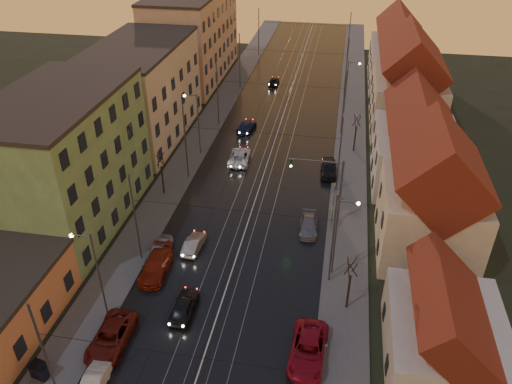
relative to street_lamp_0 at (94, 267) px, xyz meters
The scene contains 47 objects.
ground 10.52m from the street_lamp_0, 12.39° to the right, with size 160.00×160.00×0.00m, color black.
road 39.38m from the street_lamp_0, 76.53° to the left, with size 16.00×120.00×0.04m, color black.
sidewalk_left 38.31m from the street_lamp_0, 91.35° to the left, with size 4.00×120.00×0.15m, color #4C4C4C.
sidewalk_right 42.80m from the street_lamp_0, 63.31° to the left, with size 4.00×120.00×0.15m, color #4C4C4C.
tram_rail_0 38.92m from the street_lamp_0, 79.70° to the left, with size 0.06×120.00×0.03m, color gray.
tram_rail_1 39.20m from the street_lamp_0, 77.63° to the left, with size 0.06×120.00×0.03m, color gray.
tram_rail_2 39.56m from the street_lamp_0, 75.43° to the left, with size 0.06×120.00×0.03m, color gray.
tram_rail_3 39.94m from the street_lamp_0, 73.43° to the left, with size 0.06×120.00×0.03m, color gray.
apartment_left_1 14.73m from the street_lamp_0, 124.98° to the left, with size 10.00×18.00×13.00m, color #5E7E50.
apartment_left_2 33.10m from the street_lamp_0, 104.70° to the left, with size 10.00×20.00×12.00m, color #BFAB94.
apartment_left_3 56.67m from the street_lamp_0, 98.53° to the left, with size 10.00×24.00×14.00m, color tan.
house_right_0 26.18m from the street_lamp_0, ahead, with size 8.16×10.20×5.80m.
house_right_1 29.17m from the street_lamp_0, 26.47° to the left, with size 8.67×10.20×10.80m.
house_right_2 36.84m from the street_lamp_0, 44.89° to the left, with size 9.18×12.24×9.20m.
house_right_3 48.61m from the street_lamp_0, 57.52° to the left, with size 9.18×14.28×11.50m.
house_right_4 64.52m from the street_lamp_0, 66.13° to the left, with size 9.18×16.32×10.00m.
catenary_pole_l_0 8.03m from the street_lamp_0, 86.39° to the right, with size 0.16×0.16×9.00m, color #595B60.
catenary_pole_l_1 7.03m from the street_lamp_0, 85.88° to the left, with size 0.16×0.16×9.00m, color #595B60.
catenary_pole_r_1 19.04m from the street_lamp_0, 21.57° to the left, with size 0.16×0.16×9.00m, color #595B60.
catenary_pole_l_2 22.01m from the street_lamp_0, 88.69° to the left, with size 0.16×0.16×9.00m, color #595B60.
catenary_pole_r_2 28.24m from the street_lamp_0, 51.17° to the left, with size 0.16×0.16×9.00m, color #595B60.
catenary_pole_l_3 37.01m from the street_lamp_0, 89.22° to the left, with size 0.16×0.16×9.00m, color #595B60.
catenary_pole_r_3 41.02m from the street_lamp_0, 64.43° to the left, with size 0.16×0.16×9.00m, color #595B60.
catenary_pole_l_4 52.00m from the street_lamp_0, 89.44° to the left, with size 0.16×0.16×9.00m, color #595B60.
catenary_pole_r_4 54.93m from the street_lamp_0, 71.20° to the left, with size 0.16×0.16×9.00m, color #595B60.
catenary_pole_l_5 70.00m from the street_lamp_0, 89.59° to the left, with size 0.16×0.16×9.00m, color #595B60.
catenary_pole_r_5 72.21m from the street_lamp_0, 75.81° to the left, with size 0.16×0.16×9.00m, color #595B60.
street_lamp_0 is the anchor object (origin of this frame).
street_lamp_1 19.89m from the street_lamp_0, 23.72° to the left, with size 1.75×0.32×8.00m.
street_lamp_2 28.00m from the street_lamp_0, 90.00° to the left, with size 1.75×0.32×8.00m.
street_lamp_3 47.62m from the street_lamp_0, 67.52° to the left, with size 1.75×0.32×8.00m.
traffic_light_mast 23.42m from the street_lamp_0, 43.10° to the left, with size 5.30×0.32×7.20m.
bare_tree_0 18.19m from the street_lamp_0, 93.47° to the left, with size 1.09×1.09×5.11m.
bare_tree_1 19.86m from the street_lamp_0, 11.71° to the left, with size 1.09×1.09×5.11m.
bare_tree_2 37.56m from the street_lamp_0, 58.63° to the left, with size 1.09×1.09×5.11m.
driving_car_0 7.74m from the street_lamp_0, 10.87° to the left, with size 1.69×4.19×1.43m, color black.
driving_car_1 11.27m from the street_lamp_0, 61.98° to the left, with size 1.34×3.84×1.26m, color #A2A2A7.
driving_car_2 27.74m from the street_lamp_0, 78.08° to the left, with size 2.39×5.18×1.44m, color white.
driving_car_3 36.27m from the street_lamp_0, 82.41° to the left, with size 1.87×4.60×1.34m, color #182048.
driving_car_4 54.84m from the street_lamp_0, 83.86° to the left, with size 1.49×3.70×1.26m, color black.
parked_left_1 5.40m from the street_lamp_0, 55.23° to the right, with size 2.49×5.41×1.50m, color maroon.
parked_left_2 7.28m from the street_lamp_0, 65.27° to the left, with size 2.13×5.24×1.52m, color maroon.
parked_left_3 9.12m from the street_lamp_0, 75.95° to the left, with size 1.57×3.91×1.33m, color #A1A2A6.
parked_right_0 17.18m from the street_lamp_0, ahead, with size 2.60×5.65×1.57m, color maroon.
parked_right_1 21.24m from the street_lamp_0, 42.65° to the left, with size 1.74×4.27×1.24m, color gray.
parked_right_2 30.84m from the street_lamp_0, 57.03° to the left, with size 1.85×4.60×1.57m, color black.
dumpster 7.91m from the street_lamp_0, 104.30° to the right, with size 1.20×0.80×1.10m, color black.
Camera 1 is at (8.10, -24.23, 29.87)m, focal length 35.00 mm.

